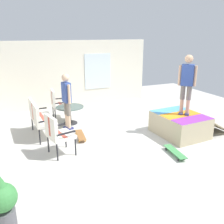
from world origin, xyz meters
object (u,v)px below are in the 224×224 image
object	(u,v)px
patio_chair_by_wall	(56,131)
skateboard_spare	(175,152)
patio_bench	(39,116)
skateboard_by_bench	(80,135)
skate_ramp	(180,124)
potted_plant	(3,201)
person_skater	(187,81)
person_watching	(67,97)
patio_table	(70,112)
patio_chair_near_house	(57,102)

from	to	relation	value
patio_chair_by_wall	skateboard_spare	size ratio (longest dim) A/B	1.25
patio_bench	skateboard_by_bench	xyz separation A→B (m)	(-0.59, -1.01, -0.53)
skate_ramp	potted_plant	xyz separation A→B (m)	(-1.87, 4.75, 0.15)
skateboard_by_bench	skate_ramp	bearing A→B (deg)	-108.24
person_skater	potted_plant	size ratio (longest dim) A/B	1.81
person_watching	potted_plant	world-z (taller)	person_watching
patio_table	person_watching	distance (m)	0.76
patio_bench	skate_ramp	bearing A→B (deg)	-111.75
skate_ramp	patio_chair_near_house	bearing A→B (deg)	46.93
patio_chair_near_house	patio_table	size ratio (longest dim) A/B	1.13
skate_ramp	person_skater	size ratio (longest dim) A/B	1.25
patio_bench	patio_table	size ratio (longest dim) A/B	1.42
skate_ramp	patio_table	distance (m)	3.47
skateboard_by_bench	potted_plant	world-z (taller)	potted_plant
patio_bench	patio_chair_by_wall	xyz separation A→B (m)	(-1.35, -0.21, -0.00)
skate_ramp	patio_table	bearing A→B (deg)	51.08
patio_chair_near_house	patio_table	world-z (taller)	patio_chair_near_house
skate_ramp	skateboard_spare	bearing A→B (deg)	136.93
patio_chair_near_house	person_skater	xyz separation A→B (m)	(-2.84, -3.03, 0.98)
skate_ramp	person_watching	world-z (taller)	person_watching
skateboard_by_bench	potted_plant	bearing A→B (deg)	144.09
skate_ramp	patio_bench	xyz separation A→B (m)	(1.50, 3.75, 0.30)
patio_chair_by_wall	potted_plant	size ratio (longest dim) A/B	1.11
patio_bench	patio_chair_by_wall	world-z (taller)	same
patio_bench	patio_chair_by_wall	bearing A→B (deg)	-170.99
patio_bench	skateboard_by_bench	world-z (taller)	patio_bench
skateboard_spare	patio_chair_near_house	bearing A→B (deg)	28.40
person_skater	potted_plant	xyz separation A→B (m)	(-1.82, 4.80, -1.12)
person_watching	skate_ramp	bearing A→B (deg)	-121.21
patio_bench	skateboard_spare	xyz separation A→B (m)	(-2.50, -2.82, -0.53)
skateboard_spare	patio_chair_by_wall	bearing A→B (deg)	66.25
skate_ramp	potted_plant	distance (m)	5.11
person_watching	person_skater	size ratio (longest dim) A/B	1.03
patio_chair_by_wall	person_watching	size ratio (longest dim) A/B	0.60
patio_chair_by_wall	patio_bench	bearing A→B (deg)	9.01
patio_bench	potted_plant	bearing A→B (deg)	163.49
skate_ramp	potted_plant	size ratio (longest dim) A/B	2.26
skate_ramp	skateboard_by_bench	xyz separation A→B (m)	(0.90, 2.74, -0.23)
skateboard_by_bench	skateboard_spare	size ratio (longest dim) A/B	1.00
patio_bench	patio_table	world-z (taller)	patio_bench
patio_chair_near_house	person_skater	bearing A→B (deg)	-133.17
skate_ramp	patio_bench	distance (m)	4.05
skateboard_by_bench	skateboard_spare	bearing A→B (deg)	-136.47
patio_table	person_skater	world-z (taller)	person_skater
person_skater	potted_plant	bearing A→B (deg)	110.80
skateboard_spare	patio_table	bearing A→B (deg)	29.03
patio_table	person_skater	bearing A→B (deg)	-129.12
patio_chair_near_house	potted_plant	bearing A→B (deg)	159.18
skate_ramp	potted_plant	bearing A→B (deg)	111.51
patio_chair_near_house	person_watching	world-z (taller)	person_watching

